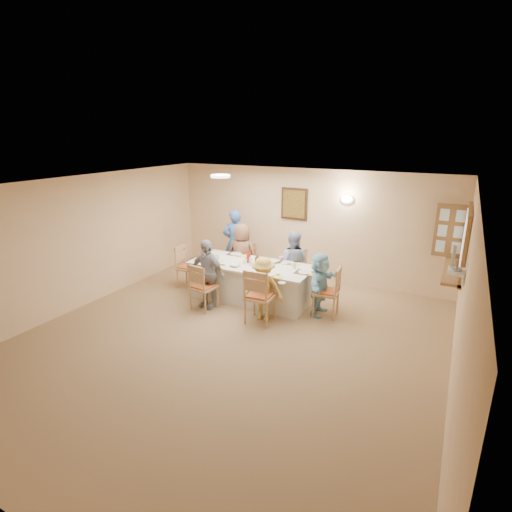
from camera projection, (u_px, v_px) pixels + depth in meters
The scene contains 49 objects.
ground at pixel (227, 342), 6.46m from camera, with size 7.00×7.00×0.00m, color olive.
room_walls at pixel (225, 253), 6.01m from camera, with size 7.00×7.00×7.00m.
wall_picture at pixel (294, 204), 9.02m from camera, with size 0.62×0.05×0.72m.
wall_sconce at pixel (347, 199), 8.41m from camera, with size 0.26×0.09×0.18m, color white.
ceiling_light at pixel (220, 176), 7.43m from camera, with size 0.36×0.36×0.05m, color white.
serving_hatch at pixel (465, 242), 6.63m from camera, with size 0.06×1.50×1.15m, color brown.
hatch_sill at pixel (453, 271), 6.84m from camera, with size 0.30×1.50×0.05m, color brown.
shutter_door at pixel (450, 231), 7.39m from camera, with size 0.55×0.04×1.00m, color brown.
fan_shelf at pixel (456, 272), 5.55m from camera, with size 0.22×0.36×0.03m, color white.
desk_fan at pixel (456, 261), 5.52m from camera, with size 0.30×0.30×0.28m, color #A5A5A8, non-canonical shape.
dining_table at pixel (252, 282), 8.00m from camera, with size 2.44×1.03×0.76m, color beige.
chair_back_left at pixel (245, 263), 8.92m from camera, with size 0.43×0.43×0.90m, color tan, non-canonical shape.
chair_back_right at pixel (295, 271), 8.39m from camera, with size 0.44×0.44×0.92m, color tan, non-canonical shape.
chair_front_left at pixel (204, 286), 7.56m from camera, with size 0.44×0.44×0.92m, color tan, non-canonical shape.
chair_front_right at pixel (260, 295), 7.02m from camera, with size 0.49×0.49×1.02m, color tan, non-canonical shape.
chair_left_end at pixel (189, 267), 8.66m from camera, with size 0.44×0.44×0.92m, color tan, non-canonical shape.
chair_right_end at pixel (326, 291), 7.29m from camera, with size 0.46×0.46×0.95m, color tan, non-canonical shape.
diner_back_left at pixel (242, 254), 8.75m from camera, with size 0.72×0.52×1.38m, color brown.
diner_back_right at pixel (293, 263), 8.23m from camera, with size 0.72×0.60×1.35m, color #90A1C2.
diner_front_left at pixel (207, 274), 7.60m from camera, with size 0.81×0.38×1.35m, color #9A9AA3.
diner_front_right at pixel (263, 289), 7.10m from camera, with size 0.82×0.56×1.17m, color gold.
diner_right_end at pixel (320, 284), 7.31m from camera, with size 0.35×1.10×1.18m, color #92D7F3.
caregiver at pixel (235, 243), 9.32m from camera, with size 0.68×0.61×1.56m, color #3B66BE.
placemat_fl at pixel (214, 265), 7.80m from camera, with size 0.36×0.27×0.01m, color #472B19.
plate_fl at pixel (214, 265), 7.79m from camera, with size 0.23×0.23×0.01m, color white.
napkin_fl at pixel (221, 267), 7.67m from camera, with size 0.14×0.14×0.01m, color yellow.
placemat_fr at pixel (270, 275), 7.27m from camera, with size 0.33×0.24×0.01m, color #472B19.
plate_fr at pixel (270, 275), 7.26m from camera, with size 0.24×0.24×0.01m, color white.
napkin_fr at pixel (278, 277), 7.14m from camera, with size 0.14×0.14×0.01m, color yellow.
placemat_bl at pixel (236, 254), 8.51m from camera, with size 0.35×0.26×0.01m, color #472B19.
plate_bl at pixel (236, 254), 8.50m from camera, with size 0.24×0.24×0.02m, color white.
napkin_bl at pixel (242, 256), 8.38m from camera, with size 0.14×0.14×0.01m, color yellow.
placemat_br at pixel (288, 262), 7.98m from camera, with size 0.38×0.28×0.01m, color #472B19.
plate_br at pixel (288, 262), 7.98m from camera, with size 0.22×0.22×0.01m, color white.
napkin_br at pixel (295, 264), 7.85m from camera, with size 0.14×0.14×0.01m, color yellow.
placemat_le at pixel (205, 256), 8.37m from camera, with size 0.35×0.26×0.01m, color #472B19.
plate_le at pixel (205, 256), 8.37m from camera, with size 0.24×0.24×0.02m, color white.
napkin_le at pixel (211, 258), 8.25m from camera, with size 0.15×0.15×0.01m, color yellow.
placemat_re at pixel (305, 273), 7.39m from camera, with size 0.36×0.27×0.01m, color #472B19.
plate_re at pixel (305, 272), 7.39m from camera, with size 0.25×0.25×0.02m, color white.
napkin_re at pixel (313, 275), 7.27m from camera, with size 0.13×0.13×0.01m, color yellow.
teacup_a at pixel (210, 261), 7.95m from camera, with size 0.12×0.12×0.08m, color white.
teacup_b at pixel (281, 258), 8.12m from camera, with size 0.10×0.10×0.08m, color white.
bowl_a at pixel (235, 265), 7.75m from camera, with size 0.23×0.23×0.05m, color white.
bowl_b at pixel (273, 261), 7.93m from camera, with size 0.27×0.27×0.07m, color white.
condiment_ketchup at pixel (249, 256), 7.94m from camera, with size 0.11×0.11×0.26m, color #B2240F.
condiment_brown at pixel (257, 259), 7.89m from camera, with size 0.11×0.11×0.19m, color #5A3018.
condiment_malt at pixel (258, 262), 7.76m from camera, with size 0.15×0.15×0.16m, color #5A3018.
drinking_glass at pixel (246, 260), 7.98m from camera, with size 0.07×0.07×0.10m, color silver.
Camera 1 is at (3.07, -4.88, 3.26)m, focal length 28.00 mm.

